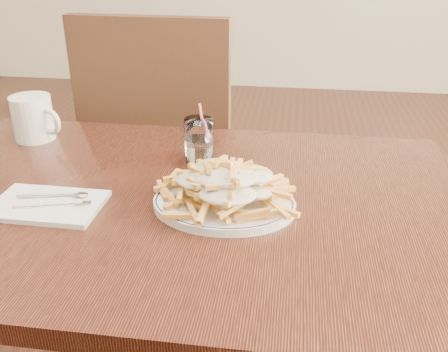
% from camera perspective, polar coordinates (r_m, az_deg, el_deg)
% --- Properties ---
extents(table, '(1.20, 0.80, 0.75)m').
position_cam_1_polar(table, '(1.07, -5.54, -5.98)').
color(table, black).
rests_on(table, ground).
extents(chair_far, '(0.48, 0.48, 1.03)m').
position_cam_1_polar(chair_far, '(1.70, -6.73, 3.21)').
color(chair_far, black).
rests_on(chair_far, ground).
extents(fries_plate, '(0.30, 0.27, 0.02)m').
position_cam_1_polar(fries_plate, '(0.98, 0.00, -3.18)').
color(fries_plate, white).
rests_on(fries_plate, table).
extents(loaded_fries, '(0.28, 0.24, 0.08)m').
position_cam_1_polar(loaded_fries, '(0.95, 0.00, -0.55)').
color(loaded_fries, gold).
rests_on(loaded_fries, fries_plate).
extents(napkin, '(0.21, 0.14, 0.01)m').
position_cam_1_polar(napkin, '(1.04, -19.55, -3.14)').
color(napkin, white).
rests_on(napkin, table).
extents(cutlery, '(0.16, 0.10, 0.01)m').
position_cam_1_polar(cutlery, '(1.04, -19.51, -2.63)').
color(cutlery, silver).
rests_on(cutlery, napkin).
extents(water_glass, '(0.07, 0.07, 0.14)m').
position_cam_1_polar(water_glass, '(1.16, -2.88, 3.75)').
color(water_glass, white).
rests_on(water_glass, table).
extents(coffee_mug, '(0.14, 0.10, 0.11)m').
position_cam_1_polar(coffee_mug, '(1.38, -20.93, 6.21)').
color(coffee_mug, white).
rests_on(coffee_mug, table).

